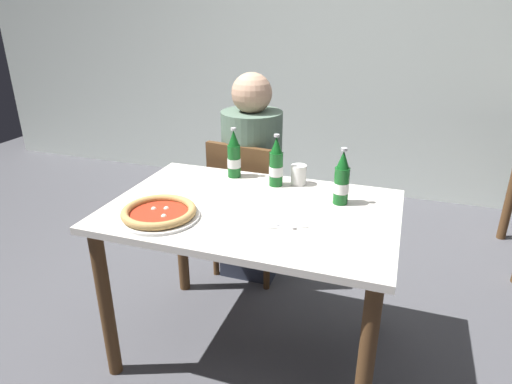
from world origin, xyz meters
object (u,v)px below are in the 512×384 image
(pizza_margherita_near, at_px, (159,213))
(beer_bottle_left, at_px, (276,164))
(beer_bottle_center, at_px, (234,156))
(dining_table_main, at_px, (252,231))
(chair_behind_table, at_px, (248,202))
(napkin_with_cutlery, at_px, (283,218))
(paper_cup, at_px, (299,175))
(diner_seated, at_px, (252,183))
(beer_bottle_right, at_px, (342,181))

(pizza_margherita_near, relative_size, beer_bottle_left, 1.31)
(beer_bottle_center, bearing_deg, pizza_margherita_near, -102.21)
(dining_table_main, relative_size, beer_bottle_left, 4.86)
(pizza_margherita_near, xyz_separation_m, beer_bottle_left, (0.34, 0.48, 0.08))
(chair_behind_table, distance_m, beer_bottle_left, 0.57)
(chair_behind_table, relative_size, pizza_margherita_near, 2.62)
(chair_behind_table, bearing_deg, napkin_with_cutlery, 127.71)
(beer_bottle_left, distance_m, paper_cup, 0.12)
(beer_bottle_center, distance_m, paper_cup, 0.33)
(diner_seated, bearing_deg, beer_bottle_center, -85.24)
(beer_bottle_center, xyz_separation_m, napkin_with_cutlery, (0.35, -0.37, -0.10))
(diner_seated, bearing_deg, dining_table_main, -70.56)
(dining_table_main, distance_m, beer_bottle_center, 0.43)
(dining_table_main, height_order, napkin_with_cutlery, napkin_with_cutlery)
(beer_bottle_left, bearing_deg, diner_seated, 123.41)
(beer_bottle_right, bearing_deg, beer_bottle_center, 164.42)
(chair_behind_table, xyz_separation_m, diner_seated, (0.01, 0.05, 0.10))
(diner_seated, relative_size, beer_bottle_left, 4.89)
(beer_bottle_center, relative_size, paper_cup, 2.60)
(dining_table_main, distance_m, beer_bottle_left, 0.35)
(beer_bottle_left, distance_m, napkin_with_cutlery, 0.37)
(pizza_margherita_near, xyz_separation_m, beer_bottle_right, (0.66, 0.38, 0.08))
(dining_table_main, height_order, chair_behind_table, chair_behind_table)
(pizza_margherita_near, relative_size, paper_cup, 3.41)
(chair_behind_table, height_order, napkin_with_cutlery, chair_behind_table)
(pizza_margherita_near, bearing_deg, beer_bottle_right, 29.65)
(chair_behind_table, distance_m, beer_bottle_right, 0.82)
(beer_bottle_center, bearing_deg, dining_table_main, -57.11)
(beer_bottle_left, height_order, paper_cup, beer_bottle_left)
(dining_table_main, distance_m, paper_cup, 0.38)
(chair_behind_table, height_order, beer_bottle_left, beer_bottle_left)
(beer_bottle_right, height_order, napkin_with_cutlery, beer_bottle_right)
(diner_seated, xyz_separation_m, pizza_margherita_near, (-0.09, -0.87, 0.19))
(beer_bottle_left, relative_size, paper_cup, 2.60)
(dining_table_main, height_order, diner_seated, diner_seated)
(pizza_margherita_near, bearing_deg, chair_behind_table, 84.67)
(chair_behind_table, xyz_separation_m, napkin_with_cutlery, (0.39, -0.67, 0.27))
(pizza_margherita_near, height_order, napkin_with_cutlery, pizza_margherita_near)
(beer_bottle_left, height_order, napkin_with_cutlery, beer_bottle_left)
(beer_bottle_center, bearing_deg, paper_cup, 0.39)
(pizza_margherita_near, bearing_deg, paper_cup, 50.38)
(beer_bottle_center, height_order, beer_bottle_right, same)
(pizza_margherita_near, bearing_deg, napkin_with_cutlery, 18.30)
(diner_seated, bearing_deg, paper_cup, -44.03)
(beer_bottle_right, bearing_deg, pizza_margherita_near, -150.35)
(dining_table_main, xyz_separation_m, diner_seated, (-0.23, 0.66, -0.05))
(pizza_margherita_near, distance_m, paper_cup, 0.69)
(beer_bottle_center, bearing_deg, chair_behind_table, 97.27)
(napkin_with_cutlery, bearing_deg, beer_bottle_left, 111.12)
(beer_bottle_right, bearing_deg, napkin_with_cutlery, -130.97)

